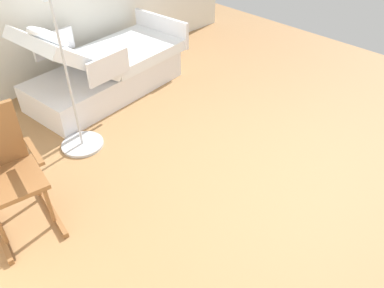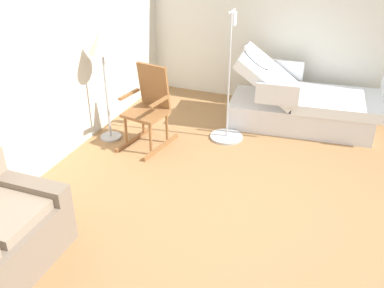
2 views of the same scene
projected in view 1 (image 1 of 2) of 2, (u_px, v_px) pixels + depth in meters
The scene contains 4 objects.
ground_plane at pixel (240, 167), 3.78m from camera, with size 7.14×7.14×0.00m, color #9E7247.
hospital_bed at pixel (105, 70), 4.75m from camera, with size 1.17×2.14×1.14m.
rocking_chair at pixel (6, 172), 2.97m from camera, with size 0.83×0.59×1.05m.
iv_pole at pixel (78, 126), 3.90m from camera, with size 0.44×0.44×1.69m.
Camera 1 is at (-1.67, 2.35, 2.51)m, focal length 35.52 mm.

